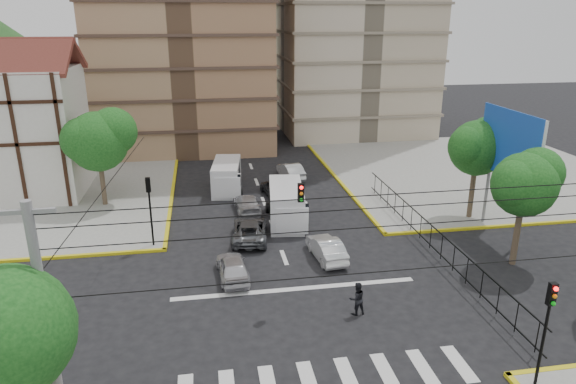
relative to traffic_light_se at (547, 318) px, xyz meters
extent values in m
plane|color=black|center=(-7.80, 7.80, -3.11)|extent=(160.00, 160.00, 0.00)
cube|color=gray|center=(-27.80, 27.80, -3.04)|extent=(26.00, 26.00, 0.15)
cube|color=gray|center=(12.20, 27.80, -3.04)|extent=(26.00, 26.00, 0.15)
cube|color=silver|center=(-7.80, 1.80, -3.11)|extent=(12.00, 2.40, 0.01)
cube|color=silver|center=(-7.80, 9.00, -3.11)|extent=(13.00, 0.40, 0.01)
cube|color=silver|center=(-26.80, 27.80, 1.89)|extent=(10.00, 8.00, 10.00)
cube|color=maroon|center=(-26.80, 29.70, 7.79)|extent=(10.80, 4.25, 2.65)
cylinder|color=slate|center=(6.70, 11.80, -0.96)|extent=(0.20, 0.20, 4.00)
cylinder|color=slate|center=(6.70, 15.80, -0.96)|extent=(0.20, 0.20, 4.00)
cube|color=silver|center=(6.70, 13.80, 3.04)|extent=(0.25, 6.00, 4.00)
cube|color=blue|center=(6.50, 13.80, 3.04)|extent=(0.08, 6.20, 4.20)
sphere|color=#144716|center=(-17.65, -1.90, 2.62)|extent=(3.68, 3.68, 3.68)
cylinder|color=#473828|center=(5.20, 9.80, -1.01)|extent=(0.36, 0.36, 4.20)
sphere|color=#144716|center=(5.20, 9.80, 1.73)|extent=(3.60, 3.60, 3.60)
sphere|color=#144716|center=(6.10, 10.10, 2.27)|extent=(2.88, 2.88, 2.88)
sphere|color=#144716|center=(4.48, 9.50, 1.91)|extent=(2.70, 2.70, 2.70)
cylinder|color=#473828|center=(6.20, 16.80, -0.87)|extent=(0.36, 0.36, 4.48)
sphere|color=#144716|center=(6.20, 16.80, 2.05)|extent=(3.80, 3.80, 3.80)
sphere|color=#144716|center=(7.15, 17.10, 2.62)|extent=(3.04, 3.04, 3.04)
sphere|color=#144716|center=(5.44, 16.50, 2.24)|extent=(2.85, 2.85, 2.85)
cylinder|color=#473828|center=(-19.80, 23.80, -1.01)|extent=(0.36, 0.36, 4.20)
sphere|color=#144716|center=(-19.80, 23.80, 1.89)|extent=(4.40, 4.40, 4.40)
sphere|color=#144716|center=(-18.70, 24.10, 2.55)|extent=(3.52, 3.52, 3.52)
sphere|color=#144716|center=(-20.68, 23.50, 2.11)|extent=(3.30, 3.30, 3.30)
cylinder|color=black|center=(0.00, 0.00, -1.21)|extent=(0.12, 0.12, 3.50)
cube|color=black|center=(0.00, 0.00, 0.99)|extent=(0.28, 0.22, 0.90)
sphere|color=#FF0C0C|center=(0.00, 0.00, 1.29)|extent=(0.17, 0.17, 0.17)
cylinder|color=black|center=(-15.60, 15.60, -1.21)|extent=(0.12, 0.12, 3.50)
cube|color=black|center=(-15.60, 15.60, 0.99)|extent=(0.28, 0.22, 0.90)
sphere|color=#FF0C0C|center=(-15.60, 15.60, 1.29)|extent=(0.17, 0.17, 0.17)
cube|color=black|center=(-7.80, 7.80, 2.69)|extent=(0.28, 0.22, 0.90)
cylinder|color=black|center=(-7.80, -1.20, 3.14)|extent=(18.00, 0.03, 0.03)
cylinder|color=slate|center=(-16.80, -1.20, 1.54)|extent=(0.28, 0.28, 9.00)
cube|color=slate|center=(-16.80, -1.20, 5.74)|extent=(1.40, 0.12, 0.12)
cube|color=silver|center=(-6.74, 18.50, -1.83)|extent=(2.89, 5.81, 2.57)
cube|color=silver|center=(-6.74, 16.26, -1.99)|extent=(2.27, 1.59, 1.79)
cube|color=black|center=(-6.74, 15.87, -1.38)|extent=(2.06, 0.35, 1.01)
cylinder|color=black|center=(-7.80, 16.71, -2.72)|extent=(0.25, 0.78, 0.78)
cylinder|color=black|center=(-5.68, 16.71, -2.72)|extent=(0.25, 0.78, 0.78)
cylinder|color=black|center=(-7.80, 20.29, -2.72)|extent=(0.25, 0.78, 0.78)
cylinder|color=black|center=(-5.68, 20.29, -2.72)|extent=(0.25, 0.78, 0.78)
cube|color=silver|center=(-10.45, 26.02, -1.91)|extent=(2.73, 5.43, 2.40)
cube|color=silver|center=(-10.45, 23.94, -2.07)|extent=(2.12, 1.49, 1.67)
cube|color=black|center=(-10.45, 23.58, -1.50)|extent=(1.92, 0.35, 0.94)
cylinder|color=black|center=(-11.44, 24.36, -2.75)|extent=(0.25, 0.73, 0.73)
cylinder|color=black|center=(-9.46, 24.36, -2.75)|extent=(0.25, 0.73, 0.73)
cylinder|color=black|center=(-11.44, 27.69, -2.75)|extent=(0.25, 0.73, 0.73)
cylinder|color=black|center=(-9.46, 27.69, -2.75)|extent=(0.25, 0.73, 0.73)
imported|color=silver|center=(-10.98, 10.78, -2.45)|extent=(1.83, 3.99, 1.33)
imported|color=silver|center=(-5.35, 12.27, -2.45)|extent=(1.80, 4.14, 1.32)
imported|color=#595C60|center=(-9.54, 15.84, -2.46)|extent=(2.73, 4.92, 1.30)
imported|color=#B5B5BA|center=(-9.25, 20.82, -2.50)|extent=(1.98, 4.31, 1.22)
imported|color=#262628|center=(-6.75, 23.81, -2.43)|extent=(2.24, 4.24, 1.37)
imported|color=silver|center=(-4.67, 28.43, -2.42)|extent=(2.05, 4.38, 1.39)
imported|color=black|center=(-5.33, 6.16, -2.28)|extent=(0.90, 0.76, 1.67)
camera|label=1|loc=(-12.19, -14.58, 10.53)|focal=32.00mm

